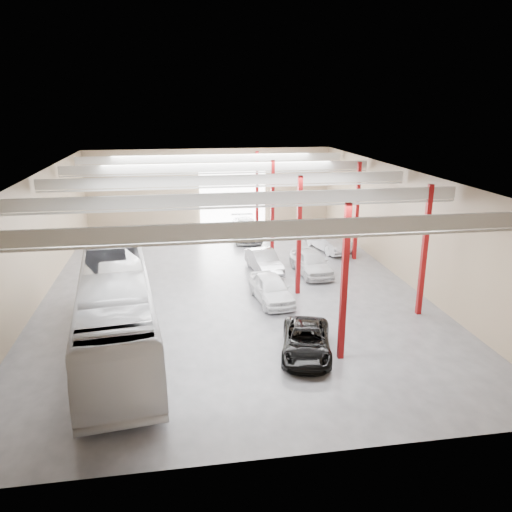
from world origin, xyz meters
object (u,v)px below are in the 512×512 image
object	(u,v)px
black_sedan	(306,341)
car_row_c	(246,229)
car_row_b	(264,261)
coach_bus	(116,313)
car_right_far	(311,262)
car_row_a	(271,289)
car_right_near	(328,239)

from	to	relation	value
black_sedan	car_row_c	distance (m)	20.35
black_sedan	car_row_b	bearing A→B (deg)	103.44
coach_bus	car_right_far	xyz separation A→B (m)	(11.50, 9.05, -1.05)
coach_bus	car_row_b	world-z (taller)	coach_bus
car_row_b	car_row_c	world-z (taller)	car_row_c
coach_bus	car_row_a	size ratio (longest dim) A/B	2.94
coach_bus	car_right_far	size ratio (longest dim) A/B	2.81
black_sedan	car_row_c	bearing A→B (deg)	103.71
car_right_far	coach_bus	bearing A→B (deg)	-145.93
coach_bus	car_right_near	world-z (taller)	coach_bus
coach_bus	car_row_b	size ratio (longest dim) A/B	3.00
car_row_c	car_row_b	bearing A→B (deg)	-89.00
car_right_near	car_right_far	xyz separation A→B (m)	(-2.80, -5.20, -0.04)
black_sedan	car_row_b	world-z (taller)	car_row_b
coach_bus	car_row_c	bearing A→B (deg)	58.88
car_right_near	car_right_far	distance (m)	5.91
coach_bus	black_sedan	bearing A→B (deg)	-18.12
car_row_b	car_right_far	bearing A→B (deg)	-24.21
coach_bus	black_sedan	size ratio (longest dim) A/B	2.85
coach_bus	car_row_a	distance (m)	9.38
car_row_c	car_right_far	size ratio (longest dim) A/B	1.18
car_row_c	car_right_near	bearing A→B (deg)	-36.17
car_right_far	car_row_b	bearing A→B (deg)	159.00
car_row_b	car_right_near	world-z (taller)	car_right_near
car_row_c	car_row_a	bearing A→B (deg)	-91.03
coach_bus	car_row_c	size ratio (longest dim) A/B	2.38
black_sedan	car_right_far	bearing A→B (deg)	87.85
black_sedan	car_row_b	distance (m)	11.67
car_row_c	black_sedan	bearing A→B (deg)	-89.37
black_sedan	car_row_c	xyz separation A→B (m)	(0.13, 20.35, 0.16)
car_row_b	coach_bus	bearing A→B (deg)	-137.82
black_sedan	car_right_far	distance (m)	11.20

